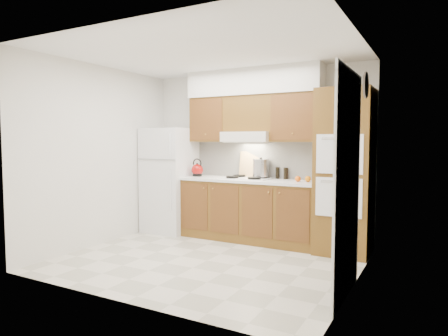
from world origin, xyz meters
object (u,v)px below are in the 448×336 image
oven_cabinet (345,172)px  kettle (197,170)px  fridge (170,180)px  stock_pot (261,168)px

oven_cabinet → kettle: size_ratio=11.62×
fridge → kettle: (0.52, 0.03, 0.18)m
fridge → kettle: bearing=3.2°
oven_cabinet → stock_pot: (-1.29, 0.17, -0.00)m
fridge → stock_pot: 1.59m
oven_cabinet → kettle: bearing=-179.9°
fridge → oven_cabinet: oven_cabinet is taller
stock_pot → fridge: bearing=-172.6°
fridge → oven_cabinet: 2.86m
fridge → stock_pot: bearing=7.4°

